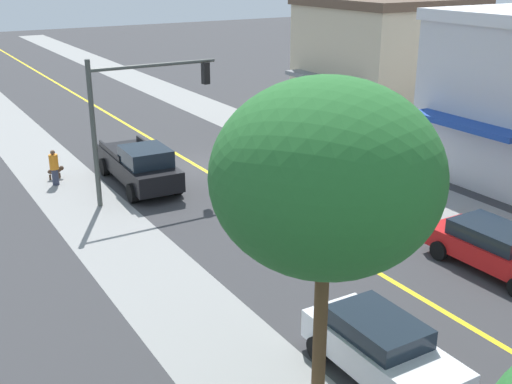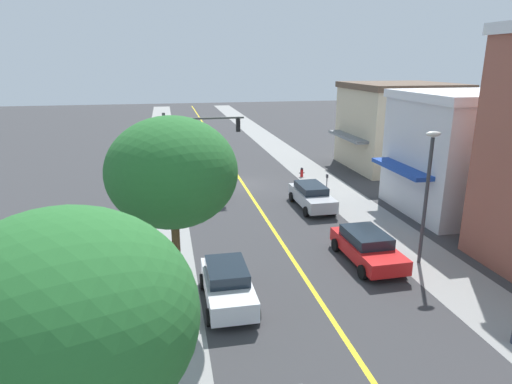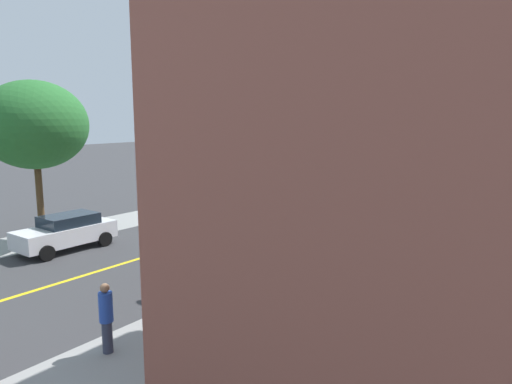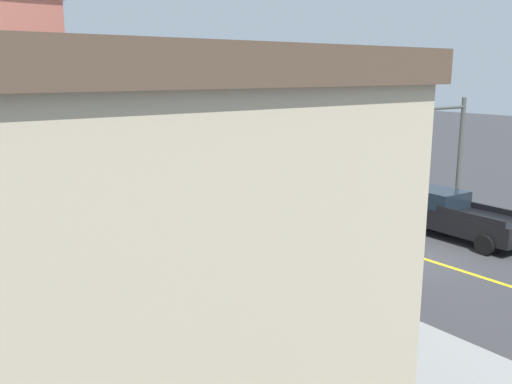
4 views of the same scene
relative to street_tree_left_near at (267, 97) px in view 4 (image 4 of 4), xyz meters
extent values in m
plane|color=#38383A|center=(-5.44, -16.84, -5.34)|extent=(140.00, 140.00, 0.00)
cube|color=gray|center=(-11.65, -16.84, -5.34)|extent=(3.21, 126.00, 0.01)
cube|color=gray|center=(0.77, -16.84, -5.34)|extent=(3.21, 126.00, 0.01)
cube|color=yellow|center=(-5.44, -16.84, -5.34)|extent=(0.20, 126.00, 0.00)
cube|color=beige|center=(-19.59, -20.09, -1.95)|extent=(8.13, 8.29, 6.79)
cube|color=brown|center=(-19.59, -20.09, 1.70)|extent=(8.43, 8.59, 0.50)
cube|color=slate|center=(-15.02, -20.09, -2.48)|extent=(1.03, 6.30, 0.24)
cube|color=#1E429E|center=(-13.42, -8.21, -2.42)|extent=(1.14, 5.36, 0.24)
cylinder|color=brown|center=(0.00, 0.00, -3.52)|extent=(0.30, 0.30, 3.64)
ellipsoid|color=#286B2D|center=(0.00, 0.00, 0.01)|extent=(4.58, 4.58, 3.90)
cylinder|color=brown|center=(1.94, 8.11, -3.76)|extent=(0.31, 0.31, 3.17)
ellipsoid|color=#286B2D|center=(1.94, 8.11, -0.49)|extent=(4.50, 4.50, 3.83)
cylinder|color=red|center=(-10.49, -18.32, -5.05)|extent=(0.24, 0.24, 0.60)
sphere|color=#232328|center=(-10.49, -18.32, -4.68)|extent=(0.22, 0.22, 0.22)
cylinder|color=#232328|center=(-10.66, -18.32, -5.02)|extent=(0.10, 0.10, 0.10)
cylinder|color=#232328|center=(-10.32, -18.32, -5.02)|extent=(0.10, 0.10, 0.10)
cylinder|color=#4C4C51|center=(-10.92, -13.68, -4.81)|extent=(0.07, 0.07, 1.08)
cube|color=#2D2D33|center=(-10.92, -13.68, -4.14)|extent=(0.12, 0.18, 0.26)
cylinder|color=#474C47|center=(0.24, -14.41, -2.42)|extent=(0.20, 0.20, 5.84)
cylinder|color=#474C47|center=(-2.41, -14.41, 0.07)|extent=(5.30, 0.14, 0.14)
cube|color=black|center=(-4.66, -14.41, -0.43)|extent=(0.26, 0.32, 0.90)
sphere|color=red|center=(-4.66, -14.41, -0.13)|extent=(0.20, 0.20, 0.20)
sphere|color=yellow|center=(-4.66, -14.41, -0.43)|extent=(0.20, 0.20, 0.20)
sphere|color=green|center=(-4.66, -14.41, -0.73)|extent=(0.20, 0.20, 0.20)
cylinder|color=#38383D|center=(-11.13, -1.85, -2.39)|extent=(0.16, 0.16, 5.90)
ellipsoid|color=silver|center=(-11.13, -1.85, 0.71)|extent=(0.70, 0.36, 0.24)
cube|color=red|center=(-8.75, -2.37, -4.70)|extent=(1.96, 4.61, 0.64)
cube|color=#19232D|center=(-8.75, -2.60, -4.14)|extent=(1.70, 2.50, 0.48)
cylinder|color=black|center=(-9.72, -0.88, -5.02)|extent=(0.23, 0.64, 0.64)
cylinder|color=black|center=(-7.85, -0.85, -5.02)|extent=(0.23, 0.64, 0.64)
cylinder|color=black|center=(-9.66, -3.90, -5.02)|extent=(0.23, 0.64, 0.64)
cylinder|color=black|center=(-7.79, -3.87, -5.02)|extent=(0.23, 0.64, 0.64)
cube|color=slate|center=(-2.20, 8.04, -4.72)|extent=(1.94, 4.21, 0.61)
cube|color=#19232D|center=(-2.19, 7.83, -4.18)|extent=(1.66, 2.30, 0.48)
cylinder|color=black|center=(-3.15, 9.37, -5.02)|extent=(0.24, 0.65, 0.64)
cylinder|color=black|center=(-1.36, 9.44, -5.02)|extent=(0.24, 0.65, 0.64)
cylinder|color=black|center=(-3.04, 6.63, -5.02)|extent=(0.24, 0.65, 0.64)
cylinder|color=black|center=(-1.26, 6.70, -5.02)|extent=(0.24, 0.65, 0.64)
cube|color=maroon|center=(-8.66, 9.56, -4.71)|extent=(1.94, 4.45, 0.63)
cube|color=#19232D|center=(-8.67, 9.33, -4.13)|extent=(1.69, 2.41, 0.54)
cylinder|color=black|center=(-9.58, 11.03, -5.02)|extent=(0.23, 0.64, 0.64)
cylinder|color=black|center=(-7.70, 11.00, -5.02)|extent=(0.23, 0.64, 0.64)
cylinder|color=black|center=(-9.62, 8.11, -5.02)|extent=(0.23, 0.64, 0.64)
cylinder|color=black|center=(-7.74, 8.08, -5.02)|extent=(0.23, 0.64, 0.64)
cube|color=silver|center=(-1.86, -0.01, -4.65)|extent=(1.72, 4.14, 0.74)
cube|color=#19232D|center=(-1.86, -0.22, -4.05)|extent=(1.51, 2.24, 0.47)
cylinder|color=black|center=(-2.71, 1.35, -5.02)|extent=(0.22, 0.64, 0.64)
cylinder|color=black|center=(-1.00, 1.35, -5.02)|extent=(0.22, 0.64, 0.64)
cylinder|color=black|center=(-2.72, -1.38, -5.02)|extent=(0.22, 0.64, 0.64)
cylinder|color=black|center=(-1.01, -1.38, -5.02)|extent=(0.22, 0.64, 0.64)
cube|color=#B7BABF|center=(-8.76, -10.56, -4.65)|extent=(1.80, 4.72, 0.74)
cube|color=#19232D|center=(-8.76, -10.79, -4.06)|extent=(1.56, 2.56, 0.44)
cylinder|color=black|center=(-9.65, -9.01, -5.02)|extent=(0.23, 0.64, 0.64)
cylinder|color=black|center=(-7.91, -8.99, -5.02)|extent=(0.23, 0.64, 0.64)
cylinder|color=black|center=(-9.62, -12.12, -5.02)|extent=(0.23, 0.64, 0.64)
cylinder|color=black|center=(-7.87, -12.10, -5.02)|extent=(0.23, 0.64, 0.64)
cube|color=black|center=(-2.09, -16.06, -4.52)|extent=(2.19, 5.96, 0.84)
cube|color=#19232D|center=(-2.05, -15.01, -3.76)|extent=(1.88, 2.19, 0.69)
cube|color=black|center=(-3.03, -17.20, -3.98)|extent=(0.22, 3.06, 0.24)
cube|color=black|center=(-1.24, -17.28, -3.98)|extent=(0.22, 3.06, 0.24)
cylinder|color=black|center=(-2.98, -14.03, -4.94)|extent=(0.31, 0.81, 0.80)
cylinder|color=black|center=(-1.04, -14.10, -4.94)|extent=(0.31, 0.81, 0.80)
cylinder|color=black|center=(-3.15, -18.02, -4.94)|extent=(0.31, 0.81, 0.80)
cylinder|color=#33384C|center=(-10.89, 4.42, -4.94)|extent=(0.25, 0.25, 0.81)
cylinder|color=#284CB2|center=(-10.89, 4.42, -4.17)|extent=(0.34, 0.34, 0.74)
sphere|color=#936B4C|center=(-10.89, 4.42, -3.68)|extent=(0.23, 0.23, 0.23)
camera|label=1|loc=(7.15, 9.24, 3.93)|focal=44.52mm
camera|label=2|loc=(0.11, 15.21, 3.71)|focal=31.10mm
camera|label=3|loc=(-20.19, 10.85, 0.40)|focal=32.78mm
camera|label=4|loc=(-22.52, -29.29, 1.62)|focal=38.90mm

